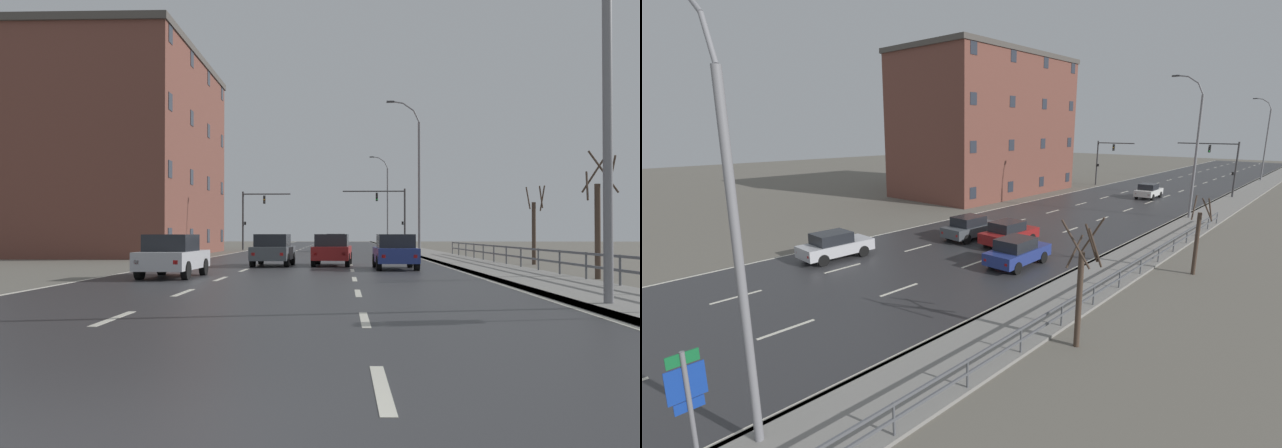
# 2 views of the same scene
# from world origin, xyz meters

# --- Properties ---
(ground_plane) EXTENTS (160.00, 160.00, 0.12)m
(ground_plane) POSITION_xyz_m (0.00, 48.00, -0.06)
(ground_plane) COLOR #666056
(road_asphalt_strip) EXTENTS (14.00, 120.00, 0.03)m
(road_asphalt_strip) POSITION_xyz_m (0.00, 60.00, 0.01)
(road_asphalt_strip) COLOR #303033
(road_asphalt_strip) RESTS_ON ground
(sidewalk_right) EXTENTS (3.00, 120.00, 0.12)m
(sidewalk_right) POSITION_xyz_m (8.43, 60.00, 0.06)
(sidewalk_right) COLOR gray
(sidewalk_right) RESTS_ON ground
(guardrail) EXTENTS (0.07, 39.80, 1.00)m
(guardrail) POSITION_xyz_m (9.85, 23.70, 0.71)
(guardrail) COLOR #515459
(guardrail) RESTS_ON ground
(street_lamp_foreground) EXTENTS (2.85, 0.24, 10.43)m
(street_lamp_foreground) POSITION_xyz_m (7.40, 9.55, 5.07)
(street_lamp_foreground) COLOR slate
(street_lamp_foreground) RESTS_ON ground
(street_lamp_midground) EXTENTS (2.52, 0.24, 11.52)m
(street_lamp_midground) POSITION_xyz_m (7.45, 44.67, 5.64)
(street_lamp_midground) COLOR slate
(street_lamp_midground) RESTS_ON ground
(street_lamp_distant) EXTENTS (2.39, 0.24, 11.44)m
(street_lamp_distant) POSITION_xyz_m (7.47, 79.78, 5.61)
(street_lamp_distant) COLOR slate
(street_lamp_distant) RESTS_ON ground
(highway_sign) EXTENTS (0.09, 0.68, 3.30)m
(highway_sign) POSITION_xyz_m (8.39, 8.10, 2.11)
(highway_sign) COLOR slate
(highway_sign) RESTS_ON ground
(traffic_signal_right) EXTENTS (6.09, 0.36, 5.94)m
(traffic_signal_right) POSITION_xyz_m (6.71, 59.53, 3.99)
(traffic_signal_right) COLOR #38383A
(traffic_signal_right) RESTS_ON ground
(traffic_signal_left) EXTENTS (4.77, 0.36, 5.72)m
(traffic_signal_left) POSITION_xyz_m (-7.04, 60.19, 3.77)
(traffic_signal_left) COLOR #38383A
(traffic_signal_left) RESTS_ON ground
(car_far_right) EXTENTS (1.94, 4.15, 1.57)m
(car_far_right) POSITION_xyz_m (-1.48, 27.59, 0.80)
(car_far_right) COLOR #474C51
(car_far_right) RESTS_ON ground
(car_mid_centre) EXTENTS (1.99, 4.18, 1.57)m
(car_mid_centre) POSITION_xyz_m (1.40, 28.01, 0.80)
(car_mid_centre) COLOR maroon
(car_mid_centre) RESTS_ON ground
(car_near_left) EXTENTS (1.93, 4.15, 1.57)m
(car_near_left) POSITION_xyz_m (-4.21, 18.95, 0.80)
(car_near_left) COLOR #B7B7BC
(car_near_left) RESTS_ON ground
(car_distant) EXTENTS (1.92, 4.14, 1.57)m
(car_distant) POSITION_xyz_m (1.27, 53.37, 0.80)
(car_distant) COLOR silver
(car_distant) RESTS_ON ground
(car_far_left) EXTENTS (1.89, 4.13, 1.57)m
(car_far_left) POSITION_xyz_m (4.26, 24.86, 0.80)
(car_far_left) COLOR navy
(car_far_left) RESTS_ON ground
(brick_building) EXTENTS (11.59, 20.69, 15.24)m
(brick_building) POSITION_xyz_m (-14.62, 45.46, 7.63)
(brick_building) COLOR brown
(brick_building) RESTS_ON ground
(bare_tree_near) EXTENTS (1.08, 1.13, 4.54)m
(bare_tree_near) POSITION_xyz_m (10.94, 18.89, 2.12)
(bare_tree_near) COLOR #423328
(bare_tree_near) RESTS_ON ground
(bare_tree_mid) EXTENTS (0.86, 0.98, 4.05)m
(bare_tree_mid) POSITION_xyz_m (11.79, 29.74, 1.86)
(bare_tree_mid) COLOR #423328
(bare_tree_mid) RESTS_ON ground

